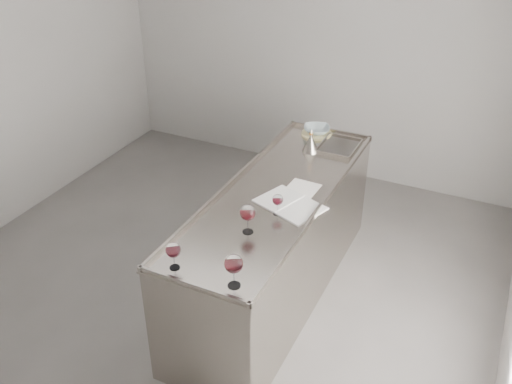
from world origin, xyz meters
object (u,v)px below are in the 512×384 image
at_px(counter, 275,244).
at_px(wine_glass_left, 173,250).
at_px(wine_glass_middle, 248,213).
at_px(wine_funnel, 311,144).
at_px(ceramic_bowl, 317,130).
at_px(wine_glass_right, 234,265).
at_px(notebook, 290,205).
at_px(wine_glass_small, 278,200).

height_order(counter, wine_glass_left, wine_glass_left).
height_order(wine_glass_left, wine_glass_middle, wine_glass_middle).
distance_m(wine_glass_middle, wine_funnel, 1.30).
relative_size(wine_glass_left, wine_glass_middle, 0.88).
bearing_deg(ceramic_bowl, wine_funnel, -78.23).
xyz_separation_m(wine_glass_middle, wine_glass_right, (0.17, -0.52, 0.01)).
relative_size(notebook, wine_funnel, 2.57).
height_order(counter, wine_glass_right, wine_glass_right).
height_order(counter, wine_glass_small, wine_glass_small).
relative_size(counter, wine_funnel, 11.50).
xyz_separation_m(wine_glass_right, ceramic_bowl, (-0.30, 2.15, -0.11)).
xyz_separation_m(counter, wine_glass_small, (0.12, -0.26, 0.58)).
bearing_deg(wine_funnel, wine_glass_right, -82.87).
bearing_deg(wine_glass_small, wine_glass_right, -84.05).
relative_size(wine_glass_small, ceramic_bowl, 0.68).
height_order(counter, wine_funnel, wine_funnel).
height_order(wine_glass_middle, notebook, wine_glass_middle).
height_order(notebook, ceramic_bowl, ceramic_bowl).
bearing_deg(wine_glass_small, wine_glass_left, -111.19).
bearing_deg(wine_glass_left, ceramic_bowl, 87.19).
relative_size(wine_glass_right, notebook, 0.40).
distance_m(counter, wine_glass_right, 1.26).
distance_m(wine_glass_left, notebook, 1.03).
relative_size(wine_glass_right, ceramic_bowl, 0.95).
relative_size(wine_glass_middle, wine_glass_small, 1.33).
height_order(wine_glass_middle, ceramic_bowl, wine_glass_middle).
xyz_separation_m(counter, wine_funnel, (-0.02, 0.75, 0.53)).
bearing_deg(counter, wine_glass_right, -79.06).
bearing_deg(wine_glass_right, wine_funnel, 97.13).
bearing_deg(wine_glass_middle, wine_glass_small, 73.00).
bearing_deg(wine_glass_small, counter, 115.22).
distance_m(wine_glass_small, wine_funnel, 1.02).
xyz_separation_m(wine_glass_left, notebook, (0.35, 0.96, -0.12)).
bearing_deg(wine_glass_left, wine_glass_middle, 66.65).
height_order(wine_glass_small, notebook, wine_glass_small).
height_order(counter, wine_glass_middle, wine_glass_middle).
xyz_separation_m(wine_glass_small, ceramic_bowl, (-0.21, 1.34, -0.06)).
height_order(counter, notebook, counter).
height_order(wine_glass_middle, wine_funnel, wine_funnel).
bearing_deg(wine_glass_middle, ceramic_bowl, 94.37).
height_order(ceramic_bowl, wine_funnel, wine_funnel).
relative_size(notebook, ceramic_bowl, 2.36).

